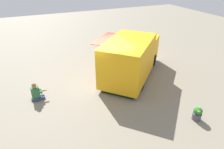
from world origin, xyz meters
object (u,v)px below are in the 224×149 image
at_px(planter_flowering_near, 197,113).
at_px(planter_flowering_far, 147,45).
at_px(food_truck, 132,58).
at_px(person_customer, 36,93).

distance_m(planter_flowering_near, planter_flowering_far, 8.19).
relative_size(food_truck, planter_flowering_near, 8.80).
xyz_separation_m(food_truck, person_customer, (5.34, 0.36, -0.75)).
bearing_deg(food_truck, person_customer, 3.83).
bearing_deg(planter_flowering_near, planter_flowering_far, -107.76).
bearing_deg(planter_flowering_far, person_customer, 23.04).
relative_size(food_truck, planter_flowering_far, 7.86).
xyz_separation_m(food_truck, planter_flowering_near, (-0.68, 4.54, -0.80)).
distance_m(food_truck, planter_flowering_far, 4.62).
height_order(planter_flowering_near, planter_flowering_far, planter_flowering_far).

